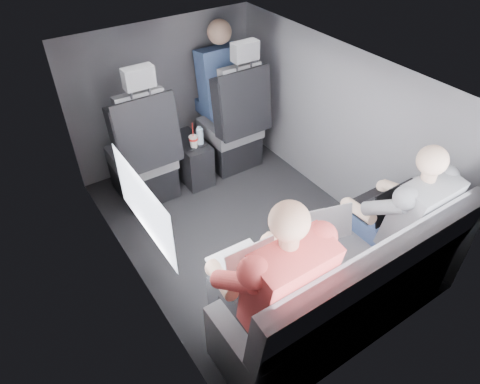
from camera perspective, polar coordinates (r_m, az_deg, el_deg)
floor at (r=3.51m, az=0.52°, el=-5.12°), size 2.60×2.60×0.00m
ceiling at (r=2.75m, az=0.68°, el=15.56°), size 2.60×2.60×0.00m
panel_left at (r=2.78m, az=-14.95°, el=-2.09°), size 0.02×2.60×1.35m
panel_right at (r=3.59m, az=12.70°, el=8.43°), size 0.02×2.60×1.35m
panel_front at (r=4.07m, az=-10.00°, el=12.63°), size 1.80×0.02×1.35m
panel_back at (r=2.40m, az=18.66°, el=-11.19°), size 1.80×0.02×1.35m
side_window at (r=2.42m, az=-12.75°, el=-1.79°), size 0.02×0.75×0.42m
seatbelt at (r=3.71m, az=0.53°, el=12.69°), size 0.35×0.11×0.59m
front_seat_left at (r=3.69m, az=-12.68°, el=4.34°), size 0.52×0.58×1.26m
front_seat_right at (r=4.03m, az=-0.87°, el=8.47°), size 0.52×0.58×1.26m
center_console at (r=3.98m, az=-6.61°, el=4.35°), size 0.24×0.48×0.41m
rear_bench at (r=2.76m, az=13.37°, el=-13.13°), size 1.60×0.57×0.92m
soda_cup at (r=3.74m, az=-6.21°, el=6.74°), size 0.08×0.08×0.24m
water_bottle at (r=3.77m, az=-5.38°, el=7.40°), size 0.06×0.06×0.18m
laptop_white at (r=2.43m, az=0.35°, el=-9.26°), size 0.32×0.30×0.23m
laptop_silver at (r=2.68m, az=10.07°, el=-4.36°), size 0.37×0.37×0.23m
laptop_black at (r=2.92m, az=18.19°, el=-1.58°), size 0.33×0.30×0.24m
passenger_rear_left at (r=2.31m, az=4.01°, el=-12.17°), size 0.53×0.65×1.27m
passenger_rear_right at (r=2.88m, az=20.15°, el=-3.14°), size 0.49×0.61×1.20m
passenger_front_right at (r=4.07m, az=-2.55°, el=14.50°), size 0.43×0.43×0.89m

